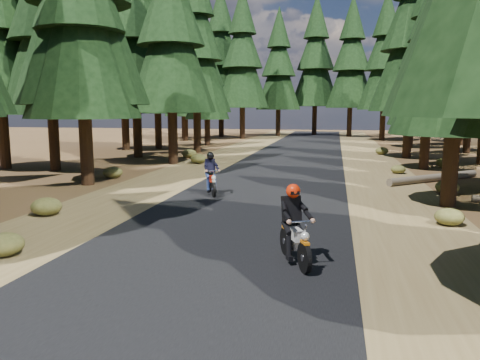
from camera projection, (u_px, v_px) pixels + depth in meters
name	position (u px, v px, depth m)	size (l,w,h in m)	color
ground	(228.00, 233.00, 11.54)	(120.00, 120.00, 0.00)	#4E351B
road	(260.00, 196.00, 16.39)	(6.00, 100.00, 0.01)	black
shoulder_l	(137.00, 192.00, 17.30)	(3.20, 100.00, 0.01)	brown
shoulder_r	(397.00, 201.00, 15.48)	(3.20, 100.00, 0.01)	brown
pine_forest	(299.00, 35.00, 30.76)	(34.59, 55.08, 16.32)	black
log_near	(434.00, 178.00, 19.76)	(0.32, 0.32, 5.36)	#4C4233
understory_shrubs	(282.00, 178.00, 19.03)	(16.13, 32.21, 0.55)	#474C1E
rider_lead	(295.00, 238.00, 9.16)	(1.18, 1.82, 1.56)	beige
rider_follow	(211.00, 181.00, 16.65)	(1.14, 1.74, 1.50)	maroon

